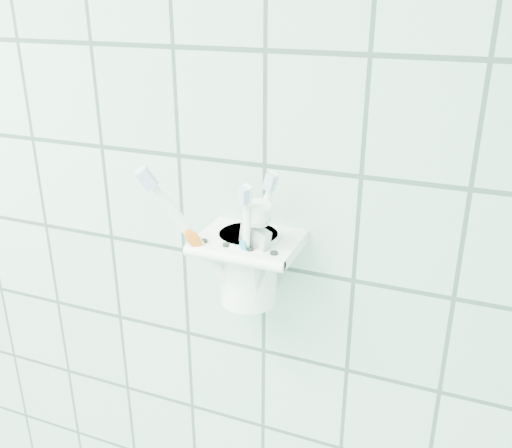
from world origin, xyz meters
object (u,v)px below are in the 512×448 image
toothpaste_tube (246,240)px  cup (249,265)px  holder_bracket (249,243)px  toothbrush_pink (240,223)px  toothbrush_blue (240,232)px  toothbrush_orange (244,237)px

toothpaste_tube → cup: bearing=116.8°
holder_bracket → toothbrush_pink: 0.04m
cup → toothbrush_pink: (-0.00, -0.02, 0.07)m
cup → toothbrush_blue: bearing=-142.2°
holder_bracket → toothbrush_pink: bearing=-109.1°
toothbrush_blue → toothpaste_tube: 0.01m
cup → toothbrush_orange: toothbrush_orange is taller
holder_bracket → toothbrush_blue: bearing=-167.1°
toothbrush_pink → toothbrush_orange: (0.00, 0.00, -0.02)m
cup → toothbrush_blue: (-0.01, -0.01, 0.05)m
toothbrush_pink → toothbrush_blue: toothbrush_pink is taller
toothbrush_orange → toothpaste_tube: toothbrush_orange is taller
holder_bracket → toothbrush_orange: toothbrush_orange is taller
cup → holder_bracket: bearing=-56.7°
toothbrush_orange → cup: bearing=121.0°
holder_bracket → toothbrush_orange: 0.02m
toothbrush_blue → toothpaste_tube: (0.01, -0.01, -0.01)m
toothbrush_pink → toothpaste_tube: bearing=24.8°
toothpaste_tube → toothbrush_pink: bearing=-110.3°
holder_bracket → toothbrush_blue: toothbrush_blue is taller
holder_bracket → toothpaste_tube: bearing=-93.7°
holder_bracket → cup: (-0.00, 0.00, -0.03)m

